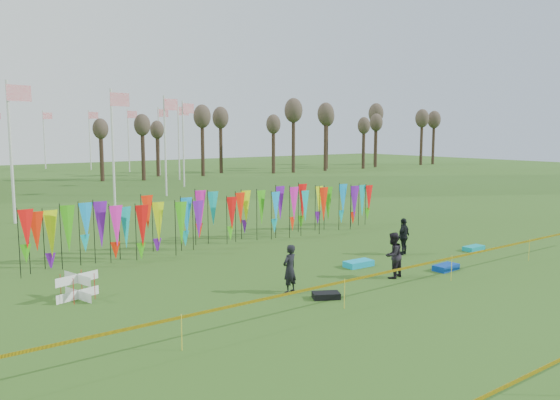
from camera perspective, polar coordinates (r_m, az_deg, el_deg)
ground at (r=18.54m, az=8.81°, el=-9.15°), size 160.00×160.00×0.00m
banner_row at (r=25.31m, az=-5.09°, el=-1.25°), size 18.64×0.64×2.37m
caution_tape_near at (r=17.45m, az=10.91°, el=-7.58°), size 26.00×0.02×0.90m
tree_line at (r=72.04m, az=2.10°, el=7.98°), size 53.92×1.92×7.84m
box_kite at (r=18.21m, az=-20.38°, el=-8.49°), size 0.74×0.74×0.82m
person_left at (r=17.70m, az=1.02°, el=-7.20°), size 0.67×0.56×1.58m
person_mid at (r=19.85m, az=11.71°, el=-5.67°), size 0.88×0.63×1.64m
person_right at (r=23.66m, az=12.79°, el=-3.72°), size 1.02×0.75×1.56m
kite_bag_turquoise at (r=21.41m, az=8.21°, el=-6.59°), size 1.17×0.62×0.23m
kite_bag_blue at (r=21.57m, az=16.94°, el=-6.75°), size 1.06×0.60×0.22m
kite_bag_black at (r=17.34m, az=4.84°, el=-9.91°), size 0.97×0.82×0.19m
kite_bag_teal at (r=25.46m, az=19.58°, el=-4.76°), size 1.03×0.50×0.19m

